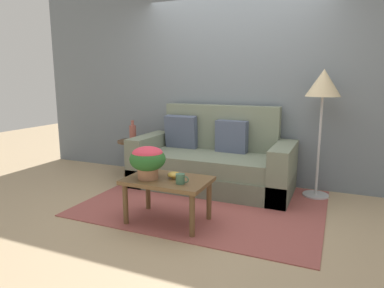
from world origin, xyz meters
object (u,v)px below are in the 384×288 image
potted_plant (148,159)px  floor_lamp (323,90)px  coffee_table (168,185)px  snack_bowl (174,175)px  side_table (133,151)px  table_vase (133,132)px  coffee_mug (181,179)px  couch (212,163)px

potted_plant → floor_lamp: bearing=44.3°
coffee_table → snack_bowl: size_ratio=6.27×
side_table → potted_plant: (1.08, -1.38, 0.29)m
floor_lamp → snack_bowl: (-1.26, -1.37, -0.80)m
potted_plant → snack_bowl: (0.24, 0.10, -0.16)m
table_vase → potted_plant: bearing=-52.2°
floor_lamp → side_table: bearing=-178.2°
coffee_table → snack_bowl: (0.06, 0.03, 0.10)m
coffee_mug → table_vase: table_vase is taller
coffee_table → table_vase: (-1.27, 1.34, 0.26)m
side_table → snack_bowl: 1.85m
couch → coffee_table: (-0.02, -1.25, 0.06)m
couch → coffee_mug: couch is taller
potted_plant → coffee_mug: (0.37, -0.03, -0.15)m
coffee_table → floor_lamp: 2.12m
couch → table_vase: (-1.28, 0.09, 0.32)m
side_table → coffee_mug: (1.46, -1.42, 0.14)m
couch → side_table: size_ratio=3.91×
coffee_table → potted_plant: bearing=-160.4°
couch → coffee_mug: bearing=-82.7°
coffee_table → coffee_mug: bearing=-27.8°
side_table → table_vase: 0.28m
floor_lamp → snack_bowl: floor_lamp is taller
floor_lamp → potted_plant: size_ratio=4.33×
potted_plant → snack_bowl: bearing=22.3°
side_table → coffee_mug: 2.04m
couch → table_vase: 1.33m
floor_lamp → coffee_mug: bearing=-126.9°
couch → coffee_table: 1.25m
potted_plant → table_vase: bearing=127.8°
coffee_table → table_vase: 1.86m
couch → side_table: couch is taller
couch → floor_lamp: (1.30, 0.15, 0.96)m
potted_plant → snack_bowl: potted_plant is taller
coffee_table → coffee_mug: coffee_mug is taller
side_table → coffee_mug: size_ratio=4.03×
couch → snack_bowl: size_ratio=15.64×
side_table → table_vase: bearing=93.2°
coffee_table → floor_lamp: bearing=46.8°
side_table → snack_bowl: size_ratio=4.00×
couch → side_table: 1.29m
table_vase → floor_lamp: bearing=1.4°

